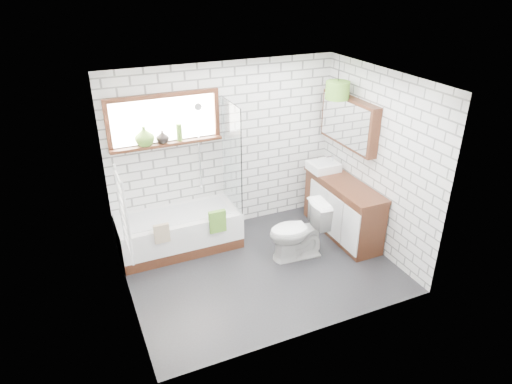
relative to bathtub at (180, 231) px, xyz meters
name	(u,v)px	position (x,y,z in m)	size (l,w,h in m)	color
floor	(262,269)	(0.85, -0.93, -0.28)	(3.40, 2.60, 0.01)	black
ceiling	(263,81)	(0.85, -0.93, 2.23)	(3.40, 2.60, 0.01)	white
wall_back	(225,149)	(0.85, 0.37, 0.98)	(3.40, 0.01, 2.50)	white
wall_front	(317,236)	(0.85, -2.24, 0.98)	(3.40, 0.01, 2.50)	white
wall_left	(119,211)	(-0.85, -0.93, 0.98)	(0.01, 2.60, 2.50)	white
wall_right	(377,162)	(2.56, -0.93, 0.98)	(0.01, 2.60, 2.50)	white
window	(165,120)	(0.00, 0.33, 1.53)	(1.52, 0.16, 0.68)	#371A0F
towel_radiator	(124,215)	(-0.81, -0.93, 0.93)	(0.06, 0.52, 1.00)	white
mirror_cabinet	(349,122)	(2.47, -0.33, 1.38)	(0.16, 1.20, 0.70)	#371A0F
shower_riser	(199,147)	(0.45, 0.33, 1.08)	(0.02, 0.02, 1.30)	silver
bathtub	(180,231)	(0.00, 0.00, 0.00)	(1.67, 0.74, 0.54)	white
shower_screen	(232,155)	(0.82, 0.00, 1.02)	(0.02, 0.72, 1.50)	white
towel_green	(217,221)	(0.45, -0.37, 0.25)	(0.23, 0.06, 0.32)	#518628
towel_beige	(162,233)	(-0.32, -0.37, 0.25)	(0.20, 0.05, 0.26)	tan
vanity	(343,209)	(2.31, -0.60, 0.16)	(0.48, 1.49, 0.85)	#371A0F
basin	(323,166)	(2.25, -0.10, 0.65)	(0.43, 0.37, 0.12)	white
tap	(333,161)	(2.41, -0.10, 0.72)	(0.03, 0.03, 0.16)	silver
toilet	(298,231)	(1.42, -0.87, 0.13)	(0.79, 0.45, 0.81)	white
vase_olive	(145,138)	(-0.29, 0.30, 1.34)	(0.25, 0.25, 0.26)	#588B2B
vase_dark	(163,138)	(-0.05, 0.30, 1.30)	(0.17, 0.17, 0.18)	black
bottle	(179,134)	(0.18, 0.30, 1.33)	(0.07, 0.07, 0.23)	#588B2B
pendant	(337,90)	(2.30, -0.24, 1.83)	(0.33, 0.33, 0.24)	#518628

